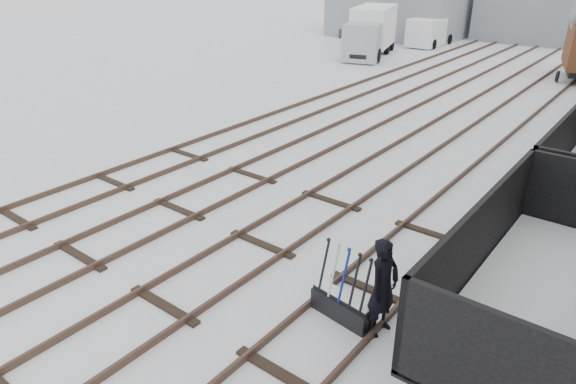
# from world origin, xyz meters

# --- Properties ---
(ground) EXTENTS (120.00, 120.00, 0.00)m
(ground) POSITION_xyz_m (0.00, 0.00, 0.00)
(ground) COLOR white
(ground) RESTS_ON ground
(tracks) EXTENTS (13.90, 52.00, 0.16)m
(tracks) POSITION_xyz_m (-0.00, 13.67, 0.07)
(tracks) COLOR black
(tracks) RESTS_ON ground
(shed_left) EXTENTS (10.00, 8.00, 4.10)m
(shed_left) POSITION_xyz_m (-13.00, 36.00, 2.05)
(shed_left) COLOR gray
(shed_left) RESTS_ON ground
(shed_right) EXTENTS (7.00, 6.00, 4.50)m
(shed_right) POSITION_xyz_m (-4.00, 40.00, 2.25)
(shed_right) COLOR gray
(shed_right) RESTS_ON ground
(ground_frame) EXTENTS (1.34, 0.58, 1.49)m
(ground_frame) POSITION_xyz_m (2.98, 1.92, 0.28)
(ground_frame) COLOR black
(ground_frame) RESTS_ON ground
(worker) EXTENTS (0.56, 0.76, 1.93)m
(worker) POSITION_xyz_m (3.73, 2.02, 0.97)
(worker) COLOR black
(worker) RESTS_ON ground
(freight_wagon_a) EXTENTS (2.48, 6.20, 2.53)m
(freight_wagon_a) POSITION_xyz_m (6.00, 3.44, 0.97)
(freight_wagon_a) COLOR black
(freight_wagon_a) RESTS_ON ground
(lorry) EXTENTS (3.57, 7.20, 3.13)m
(lorry) POSITION_xyz_m (-10.44, 26.40, 1.61)
(lorry) COLOR black
(lorry) RESTS_ON ground
(panel_van) EXTENTS (2.14, 4.68, 2.04)m
(panel_van) POSITION_xyz_m (-8.98, 32.85, 1.06)
(panel_van) COLOR white
(panel_van) RESTS_ON ground
(crane) EXTENTS (2.01, 4.74, 7.95)m
(crane) POSITION_xyz_m (-15.76, 32.79, 2.09)
(crane) COLOR #2E2F33
(crane) RESTS_ON ground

